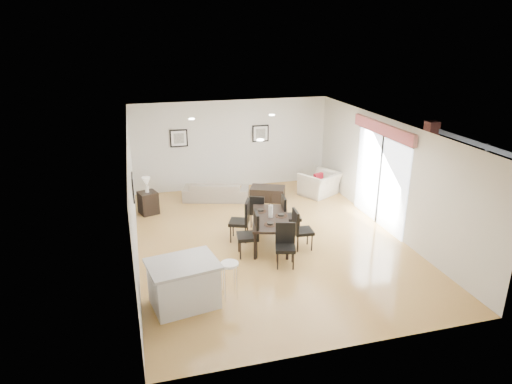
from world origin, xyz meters
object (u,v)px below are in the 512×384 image
object	(u,v)px
sofa	(216,191)
armchair	(320,184)
dining_chair_wnear	(251,232)
kitchen_island	(184,284)
side_table	(148,203)
dining_chair_foot	(257,209)
dining_chair_head	(285,242)
dining_chair_wfar	(243,218)
dining_table	(271,220)
coffee_table	(268,194)
bar_stool	(230,268)
dining_chair_efar	(288,213)
dining_chair_enear	(300,227)

from	to	relation	value
sofa	armchair	distance (m)	3.08
dining_chair_wnear	kitchen_island	world-z (taller)	dining_chair_wnear
sofa	side_table	bearing A→B (deg)	32.54
dining_chair_foot	kitchen_island	bearing A→B (deg)	80.01
dining_chair_head	armchair	bearing A→B (deg)	73.93
dining_chair_wfar	dining_table	bearing A→B (deg)	78.85
dining_table	dining_chair_wnear	distance (m)	0.69
dining_table	kitchen_island	bearing A→B (deg)	-123.08
kitchen_island	dining_chair_wfar	bearing A→B (deg)	44.22
armchair	dining_chair_head	size ratio (longest dim) A/B	1.15
coffee_table	armchair	bearing A→B (deg)	24.01
coffee_table	bar_stool	bearing A→B (deg)	-90.36
dining_chair_wnear	dining_table	bearing A→B (deg)	133.70
dining_chair_wnear	coffee_table	xyz separation A→B (m)	(1.31, 3.18, -0.37)
sofa	dining_chair_wnear	world-z (taller)	dining_chair_wnear
armchair	bar_stool	xyz separation A→B (m)	(-3.73, -4.71, 0.28)
bar_stool	sofa	bearing A→B (deg)	82.40
dining_chair_head	kitchen_island	distance (m)	2.42
sofa	side_table	world-z (taller)	side_table
dining_chair_efar	coffee_table	size ratio (longest dim) A/B	1.00
sofa	bar_stool	xyz separation A→B (m)	(-0.68, -5.11, 0.35)
sofa	dining_chair_foot	xyz separation A→B (m)	(0.65, -2.16, 0.20)
dining_chair_head	dining_chair_foot	size ratio (longest dim) A/B	1.08
dining_chair_wfar	dining_chair_wnear	bearing A→B (deg)	22.61
dining_chair_efar	dining_chair_foot	bearing A→B (deg)	53.49
sofa	dining_chair_enear	xyz separation A→B (m)	(1.24, -3.57, 0.25)
bar_stool	dining_chair_foot	bearing A→B (deg)	65.70
kitchen_island	sofa	bearing A→B (deg)	62.97
armchair	side_table	world-z (taller)	armchair
kitchen_island	dining_chair_head	bearing A→B (deg)	12.64
dining_chair_wnear	dining_chair_wfar	distance (m)	0.78
dining_chair_wfar	dining_chair_enear	world-z (taller)	dining_chair_wfar
dining_chair_efar	bar_stool	world-z (taller)	dining_chair_efar
armchair	dining_chair_efar	xyz separation A→B (m)	(-1.81, -2.36, 0.20)
sofa	kitchen_island	distance (m)	5.34
dining_chair_efar	sofa	bearing A→B (deg)	32.70
dining_chair_wfar	dining_chair_enear	bearing A→B (deg)	77.87
dining_chair_wfar	bar_stool	bearing A→B (deg)	3.01
dining_chair_wfar	dining_chair_efar	size ratio (longest dim) A/B	1.03
dining_table	side_table	bearing A→B (deg)	150.49
dining_table	dining_chair_foot	distance (m)	1.01
armchair	kitchen_island	size ratio (longest dim) A/B	0.78
sofa	dining_chair_enear	bearing A→B (deg)	126.05
dining_chair_head	coffee_table	xyz separation A→B (m)	(0.73, 3.76, -0.32)
coffee_table	dining_table	bearing A→B (deg)	-81.37
coffee_table	side_table	distance (m)	3.38
dining_chair_enear	dining_chair_head	size ratio (longest dim) A/B	1.02
dining_chair_wfar	dining_chair_foot	xyz separation A→B (m)	(0.53, 0.64, -0.08)
dining_table	dining_chair_wfar	xyz separation A→B (m)	(-0.56, 0.37, -0.05)
dining_chair_enear	side_table	distance (m)	4.40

